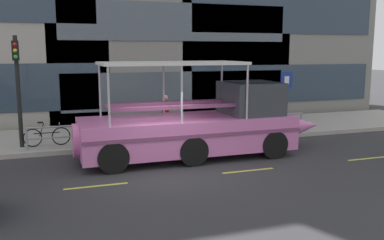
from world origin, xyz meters
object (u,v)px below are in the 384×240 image
pedestrian_mid_left (165,111)px  parking_sign (286,91)px  traffic_light_pole (18,81)px  duck_tour_boat (203,126)px  leaned_bicycle (47,136)px  pedestrian_near_bow (233,110)px

pedestrian_mid_left → parking_sign: bearing=-8.9°
traffic_light_pole → pedestrian_mid_left: (5.86, 0.67, -1.49)m
duck_tour_boat → leaned_bicycle: bearing=153.0°
parking_sign → traffic_light_pole: bearing=179.0°
pedestrian_near_bow → traffic_light_pole: bearing=-178.1°
leaned_bicycle → duck_tour_boat: (5.38, -2.75, 0.57)m
leaned_bicycle → duck_tour_boat: size_ratio=0.18×
leaned_bicycle → pedestrian_near_bow: (8.01, 0.37, 0.62)m
parking_sign → leaned_bicycle: (-10.41, 0.11, -1.45)m
parking_sign → pedestrian_near_bow: size_ratio=1.63×
parking_sign → leaned_bicycle: size_ratio=1.55×
traffic_light_pole → pedestrian_near_bow: size_ratio=2.53×
pedestrian_mid_left → traffic_light_pole: bearing=-173.5°
traffic_light_pole → pedestrian_mid_left: bearing=6.5°
traffic_light_pole → pedestrian_near_bow: bearing=1.9°
parking_sign → duck_tour_boat: size_ratio=0.28×
traffic_light_pole → duck_tour_boat: traffic_light_pole is taller
duck_tour_boat → pedestrian_near_bow: size_ratio=5.74×
duck_tour_boat → pedestrian_near_bow: 4.08m
leaned_bicycle → pedestrian_mid_left: pedestrian_mid_left is taller
parking_sign → pedestrian_mid_left: 5.59m
leaned_bicycle → pedestrian_near_bow: size_ratio=1.05×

